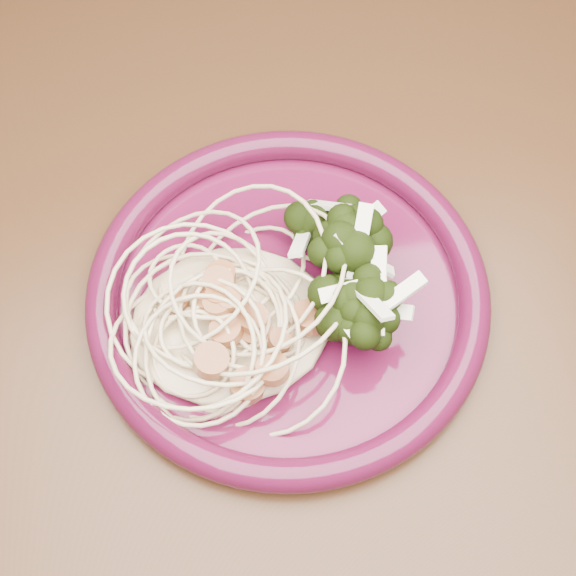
% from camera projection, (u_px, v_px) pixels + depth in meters
% --- Properties ---
extents(dining_table, '(1.20, 0.80, 0.75)m').
position_uv_depth(dining_table, '(321.00, 298.00, 0.73)').
color(dining_table, '#472814').
rests_on(dining_table, ground).
extents(dinner_plate, '(0.39, 0.39, 0.03)m').
position_uv_depth(dinner_plate, '(288.00, 294.00, 0.61)').
color(dinner_plate, '#510E2B').
rests_on(dinner_plate, dining_table).
extents(spaghetti_pile, '(0.19, 0.18, 0.03)m').
position_uv_depth(spaghetti_pile, '(230.00, 316.00, 0.58)').
color(spaghetti_pile, beige).
rests_on(spaghetti_pile, dinner_plate).
extents(scallop_cluster, '(0.16, 0.16, 0.04)m').
position_uv_depth(scallop_cluster, '(226.00, 292.00, 0.55)').
color(scallop_cluster, '#AF6B3E').
rests_on(scallop_cluster, spaghetti_pile).
extents(broccoli_pile, '(0.15, 0.19, 0.06)m').
position_uv_depth(broccoli_pile, '(357.00, 242.00, 0.60)').
color(broccoli_pile, black).
rests_on(broccoli_pile, dinner_plate).
extents(onion_garnish, '(0.10, 0.12, 0.06)m').
position_uv_depth(onion_garnish, '(361.00, 216.00, 0.57)').
color(onion_garnish, white).
rests_on(onion_garnish, broccoli_pile).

